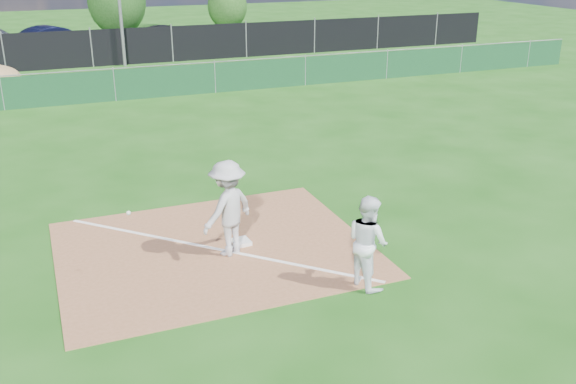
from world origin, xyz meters
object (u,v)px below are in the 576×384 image
at_px(first_base, 240,242).
at_px(tree_right, 227,6).
at_px(car_mid, 55,39).
at_px(car_right, 167,36).
at_px(play_at_first, 228,208).
at_px(tree_mid, 117,1).
at_px(runner, 368,242).

bearing_deg(first_base, tree_right, 73.55).
xyz_separation_m(car_mid, car_right, (6.30, 0.12, -0.12)).
distance_m(play_at_first, car_right, 28.12).
bearing_deg(car_mid, play_at_first, 158.71).
bearing_deg(tree_right, tree_mid, -176.43).
relative_size(first_base, tree_mid, 0.08).
distance_m(first_base, play_at_first, 1.01).
relative_size(runner, tree_mid, 0.39).
bearing_deg(first_base, car_right, 81.05).
relative_size(first_base, car_right, 0.09).
bearing_deg(car_mid, runner, 162.12).
bearing_deg(runner, car_right, -14.79).
xyz_separation_m(play_at_first, tree_right, (10.11, 33.44, 0.69)).
distance_m(first_base, car_mid, 27.39).
xyz_separation_m(first_base, play_at_first, (-0.32, -0.30, 0.91)).
xyz_separation_m(car_mid, tree_right, (11.76, 5.82, 0.91)).
distance_m(car_right, tree_right, 7.97).
relative_size(runner, tree_right, 0.53).
xyz_separation_m(car_right, tree_mid, (-2.07, 5.23, 1.62)).
distance_m(play_at_first, tree_right, 34.94).
relative_size(car_mid, tree_mid, 1.03).
bearing_deg(tree_right, car_mid, -153.66).
relative_size(first_base, tree_right, 0.12).
xyz_separation_m(runner, car_mid, (-3.56, 29.69, -0.09)).
height_order(runner, tree_mid, tree_mid).
xyz_separation_m(tree_mid, tree_right, (7.53, 0.47, -0.59)).
height_order(first_base, tree_mid, tree_mid).
height_order(car_mid, car_right, car_mid).
bearing_deg(tree_mid, car_mid, -128.31).
relative_size(play_at_first, car_right, 0.62).
bearing_deg(first_base, play_at_first, -136.75).
distance_m(car_mid, tree_mid, 6.98).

